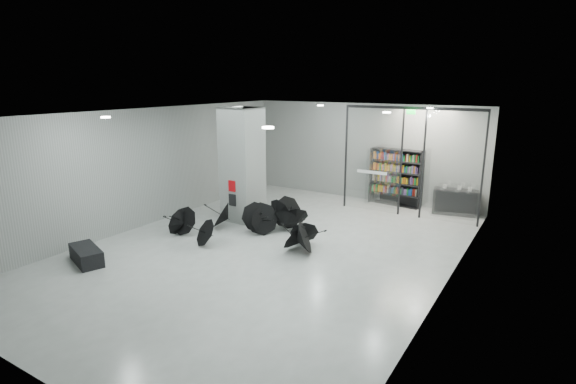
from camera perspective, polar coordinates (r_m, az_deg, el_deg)
The scene contains 10 objects.
room at distance 12.61m, azimuth -2.42°, elevation 4.79°, with size 14.00×14.02×4.01m.
column at distance 15.80m, azimuth -5.87°, elevation 3.50°, with size 1.20×1.20×4.00m, color slate.
fire_cabinet at distance 15.45m, azimuth -7.20°, elevation 0.76°, with size 0.28×0.04×0.38m, color #A50A07.
info_panel at distance 15.57m, azimuth -7.15°, elevation -1.03°, with size 0.30×0.03×0.42m, color black.
exit_sign at distance 16.31m, azimuth 15.49°, elevation 9.85°, with size 0.30×0.06×0.15m, color #0CE533.
glass_partition at distance 16.68m, azimuth 15.29°, elevation 4.27°, with size 5.06×0.08×4.00m.
bench at distance 13.53m, azimuth -24.44°, elevation -7.37°, with size 1.36×0.58×0.44m, color black.
bookshelf at distance 18.29m, azimuth 13.67°, elevation 1.85°, with size 2.06×0.41×2.27m, color black, non-canonical shape.
shop_counter at distance 17.79m, azimuth 20.64°, elevation -1.19°, with size 1.58×0.63×0.95m, color black.
umbrella_cluster at distance 14.50m, azimuth -3.56°, elevation -4.35°, with size 5.23×4.13×1.30m.
Camera 1 is at (6.96, -10.32, 4.85)m, focal length 27.73 mm.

